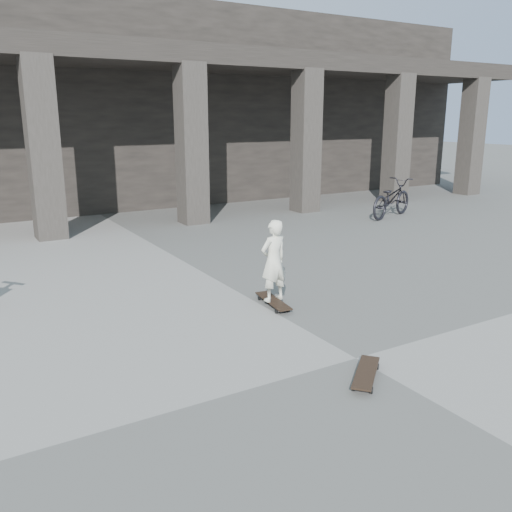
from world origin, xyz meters
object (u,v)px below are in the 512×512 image
longboard (273,301)px  child (274,261)px  skateboard_spare (366,373)px  bicycle (391,198)px

longboard → child: (-0.00, -0.00, 0.62)m
longboard → skateboard_spare: skateboard_spare is taller
child → skateboard_spare: bearing=73.7°
skateboard_spare → bicycle: bicycle is taller
skateboard_spare → child: (0.39, 2.46, 0.62)m
child → bicycle: child is taller
bicycle → child: bearing=105.0°
skateboard_spare → child: 2.56m
child → longboard: bearing=-99.0°
child → bicycle: 8.05m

